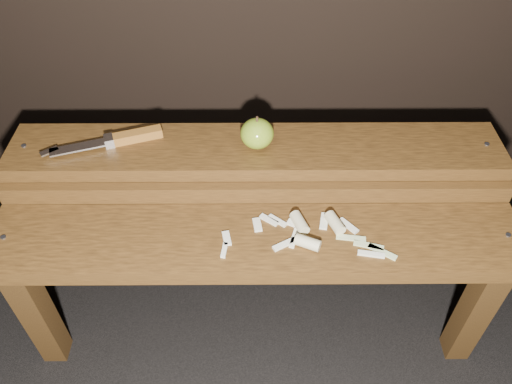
{
  "coord_description": "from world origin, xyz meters",
  "views": [
    {
      "loc": [
        -0.0,
        -0.77,
        1.27
      ],
      "look_at": [
        0.0,
        0.06,
        0.45
      ],
      "focal_mm": 35.0,
      "sensor_mm": 36.0,
      "label": 1
    }
  ],
  "objects_px": {
    "bench_rear_tier": "(256,173)",
    "knife": "(123,139)",
    "bench_front_tier": "(256,259)",
    "apple": "(257,134)"
  },
  "relations": [
    {
      "from": "bench_front_tier",
      "to": "knife",
      "type": "relative_size",
      "value": 4.27
    },
    {
      "from": "bench_front_tier",
      "to": "knife",
      "type": "bearing_deg",
      "value": 142.79
    },
    {
      "from": "apple",
      "to": "knife",
      "type": "distance_m",
      "value": 0.33
    },
    {
      "from": "bench_rear_tier",
      "to": "knife",
      "type": "bearing_deg",
      "value": 176.83
    },
    {
      "from": "bench_rear_tier",
      "to": "knife",
      "type": "xyz_separation_m",
      "value": [
        -0.32,
        0.02,
        0.1
      ]
    },
    {
      "from": "bench_rear_tier",
      "to": "bench_front_tier",
      "type": "bearing_deg",
      "value": -90.0
    },
    {
      "from": "apple",
      "to": "knife",
      "type": "xyz_separation_m",
      "value": [
        -0.33,
        0.01,
        -0.02
      ]
    },
    {
      "from": "knife",
      "to": "bench_rear_tier",
      "type": "bearing_deg",
      "value": -3.17
    },
    {
      "from": "bench_front_tier",
      "to": "apple",
      "type": "height_order",
      "value": "apple"
    },
    {
      "from": "bench_rear_tier",
      "to": "knife",
      "type": "distance_m",
      "value": 0.34
    }
  ]
}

